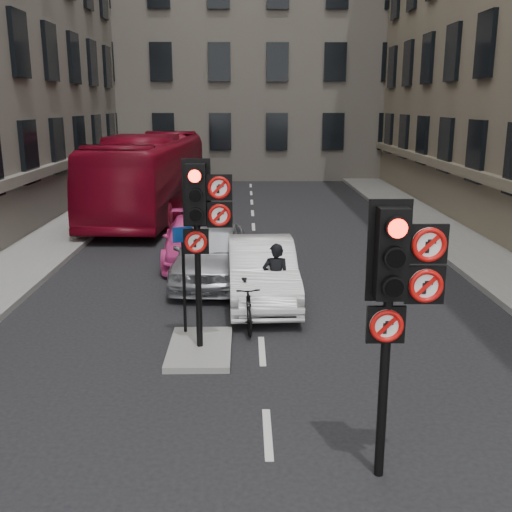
{
  "coord_description": "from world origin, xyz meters",
  "views": [
    {
      "loc": [
        -0.31,
        -5.78,
        4.66
      ],
      "look_at": [
        -0.16,
        2.28,
        2.6
      ],
      "focal_mm": 42.0,
      "sensor_mm": 36.0,
      "label": 1
    }
  ],
  "objects_px": {
    "bus_red": "(150,175)",
    "info_sign": "(183,265)",
    "car_silver": "(211,252)",
    "motorcyclist": "(276,279)",
    "car_white": "(262,271)",
    "signal_far": "(201,214)",
    "car_pink": "(194,240)",
    "motorcycle": "(246,305)",
    "signal_near": "(397,284)"
  },
  "relations": [
    {
      "from": "bus_red",
      "to": "info_sign",
      "type": "height_order",
      "value": "bus_red"
    },
    {
      "from": "car_silver",
      "to": "motorcyclist",
      "type": "height_order",
      "value": "motorcyclist"
    },
    {
      "from": "info_sign",
      "to": "car_white",
      "type": "bearing_deg",
      "value": 40.66
    },
    {
      "from": "signal_far",
      "to": "car_white",
      "type": "xyz_separation_m",
      "value": [
        1.19,
        3.13,
        -1.97
      ]
    },
    {
      "from": "car_white",
      "to": "car_pink",
      "type": "relative_size",
      "value": 1.0
    },
    {
      "from": "motorcycle",
      "to": "motorcyclist",
      "type": "relative_size",
      "value": 1.03
    },
    {
      "from": "signal_near",
      "to": "motorcyclist",
      "type": "distance_m",
      "value": 6.44
    },
    {
      "from": "info_sign",
      "to": "signal_near",
      "type": "bearing_deg",
      "value": -72.48
    },
    {
      "from": "info_sign",
      "to": "motorcycle",
      "type": "bearing_deg",
      "value": 6.79
    },
    {
      "from": "signal_near",
      "to": "signal_far",
      "type": "relative_size",
      "value": 1.0
    },
    {
      "from": "signal_near",
      "to": "info_sign",
      "type": "relative_size",
      "value": 1.63
    },
    {
      "from": "signal_far",
      "to": "car_silver",
      "type": "height_order",
      "value": "signal_far"
    },
    {
      "from": "motorcycle",
      "to": "car_white",
      "type": "bearing_deg",
      "value": 71.87
    },
    {
      "from": "car_white",
      "to": "info_sign",
      "type": "relative_size",
      "value": 2.04
    },
    {
      "from": "signal_far",
      "to": "car_white",
      "type": "distance_m",
      "value": 3.88
    },
    {
      "from": "signal_far",
      "to": "bus_red",
      "type": "distance_m",
      "value": 15.14
    },
    {
      "from": "car_pink",
      "to": "motorcyclist",
      "type": "relative_size",
      "value": 2.7
    },
    {
      "from": "car_white",
      "to": "motorcycle",
      "type": "xyz_separation_m",
      "value": [
        -0.38,
        -1.89,
        -0.22
      ]
    },
    {
      "from": "motorcycle",
      "to": "info_sign",
      "type": "distance_m",
      "value": 1.69
    },
    {
      "from": "car_white",
      "to": "signal_near",
      "type": "bearing_deg",
      "value": -80.92
    },
    {
      "from": "bus_red",
      "to": "car_silver",
      "type": "bearing_deg",
      "value": -69.0
    },
    {
      "from": "info_sign",
      "to": "car_pink",
      "type": "bearing_deg",
      "value": 77.81
    },
    {
      "from": "car_silver",
      "to": "car_white",
      "type": "xyz_separation_m",
      "value": [
        1.31,
        -1.71,
        -0.05
      ]
    },
    {
      "from": "signal_far",
      "to": "car_silver",
      "type": "bearing_deg",
      "value": 91.36
    },
    {
      "from": "signal_near",
      "to": "info_sign",
      "type": "xyz_separation_m",
      "value": [
        -3.04,
        4.74,
        -1.04
      ]
    },
    {
      "from": "car_white",
      "to": "car_pink",
      "type": "bearing_deg",
      "value": 115.19
    },
    {
      "from": "car_silver",
      "to": "info_sign",
      "type": "bearing_deg",
      "value": -91.04
    },
    {
      "from": "bus_red",
      "to": "signal_far",
      "type": "bearing_deg",
      "value": -74.09
    },
    {
      "from": "motorcyclist",
      "to": "car_silver",
      "type": "bearing_deg",
      "value": -59.42
    },
    {
      "from": "motorcycle",
      "to": "bus_red",
      "type": "bearing_deg",
      "value": 99.86
    },
    {
      "from": "car_silver",
      "to": "car_pink",
      "type": "height_order",
      "value": "car_silver"
    },
    {
      "from": "signal_near",
      "to": "info_sign",
      "type": "bearing_deg",
      "value": 122.65
    },
    {
      "from": "bus_red",
      "to": "info_sign",
      "type": "relative_size",
      "value": 5.58
    },
    {
      "from": "signal_near",
      "to": "car_silver",
      "type": "relative_size",
      "value": 0.78
    },
    {
      "from": "motorcycle",
      "to": "signal_near",
      "type": "bearing_deg",
      "value": -77.99
    },
    {
      "from": "car_silver",
      "to": "info_sign",
      "type": "relative_size",
      "value": 2.09
    },
    {
      "from": "signal_near",
      "to": "motorcyclist",
      "type": "xyz_separation_m",
      "value": [
        -1.12,
        6.09,
        -1.75
      ]
    },
    {
      "from": "car_white",
      "to": "motorcycle",
      "type": "height_order",
      "value": "car_white"
    },
    {
      "from": "signal_near",
      "to": "motorcycle",
      "type": "height_order",
      "value": "signal_near"
    },
    {
      "from": "car_white",
      "to": "motorcyclist",
      "type": "bearing_deg",
      "value": -76.57
    },
    {
      "from": "signal_far",
      "to": "car_white",
      "type": "bearing_deg",
      "value": 69.18
    },
    {
      "from": "signal_far",
      "to": "motorcycle",
      "type": "distance_m",
      "value": 2.64
    },
    {
      "from": "car_silver",
      "to": "motorcyclist",
      "type": "xyz_separation_m",
      "value": [
        1.59,
        -2.74,
        0.05
      ]
    },
    {
      "from": "signal_near",
      "to": "car_pink",
      "type": "bearing_deg",
      "value": 107.1
    },
    {
      "from": "car_silver",
      "to": "car_white",
      "type": "distance_m",
      "value": 2.15
    },
    {
      "from": "motorcycle",
      "to": "info_sign",
      "type": "height_order",
      "value": "info_sign"
    },
    {
      "from": "car_white",
      "to": "info_sign",
      "type": "xyz_separation_m",
      "value": [
        -1.63,
        -2.39,
        0.8
      ]
    },
    {
      "from": "signal_near",
      "to": "bus_red",
      "type": "distance_m",
      "value": 19.67
    },
    {
      "from": "signal_far",
      "to": "car_pink",
      "type": "relative_size",
      "value": 0.8
    },
    {
      "from": "signal_far",
      "to": "car_white",
      "type": "relative_size",
      "value": 0.8
    }
  ]
}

